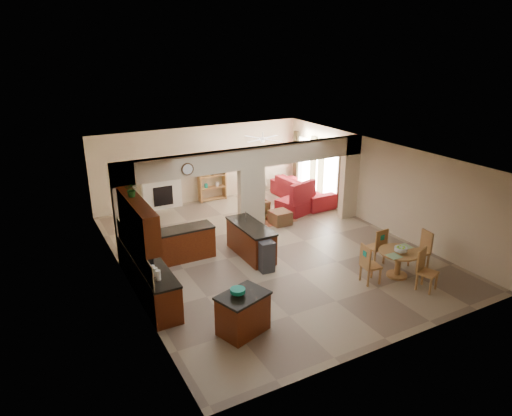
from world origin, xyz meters
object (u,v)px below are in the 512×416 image
kitchen_island (243,313)px  dining_table (398,259)px  armchair (256,209)px  sofa (302,190)px

kitchen_island → dining_table: size_ratio=1.15×
armchair → kitchen_island: bearing=56.1°
kitchen_island → armchair: size_ratio=1.64×
dining_table → armchair: (-1.20, 5.33, -0.15)m
sofa → dining_table: bearing=167.4°
sofa → kitchen_island: bearing=136.4°
armchair → sofa: bearing=-164.9°
sofa → armchair: (-2.38, -0.79, -0.09)m
dining_table → armchair: 5.47m
dining_table → armchair: dining_table is taller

